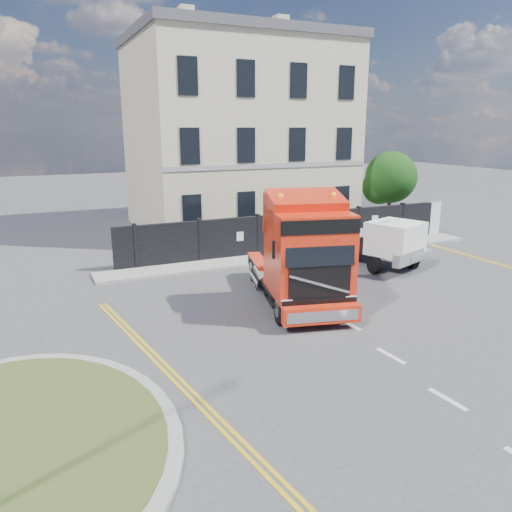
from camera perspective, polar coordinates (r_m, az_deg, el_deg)
name	(u,v)px	position (r m, az deg, el deg)	size (l,w,h in m)	color
ground	(262,335)	(15.54, 0.69, -9.04)	(120.00, 120.00, 0.00)	#424244
traffic_island	(7,446)	(11.66, -26.57, -18.89)	(6.80, 6.80, 0.17)	gray
hoarding_fence	(303,232)	(25.80, 5.35, 2.79)	(18.80, 0.25, 2.00)	black
georgian_building	(236,135)	(31.77, -2.26, 13.70)	(12.30, 10.30, 12.80)	beige
tree	(388,180)	(32.45, 14.86, 8.43)	(3.20, 3.20, 4.80)	#382619
pavement_far	(302,254)	(24.98, 5.23, 0.19)	(20.00, 1.60, 0.12)	gray
truck	(303,258)	(17.43, 5.38, -0.21)	(4.04, 7.11, 4.02)	black
flatbed_pickup	(385,242)	(23.31, 14.57, 1.57)	(3.77, 5.76, 2.19)	slate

